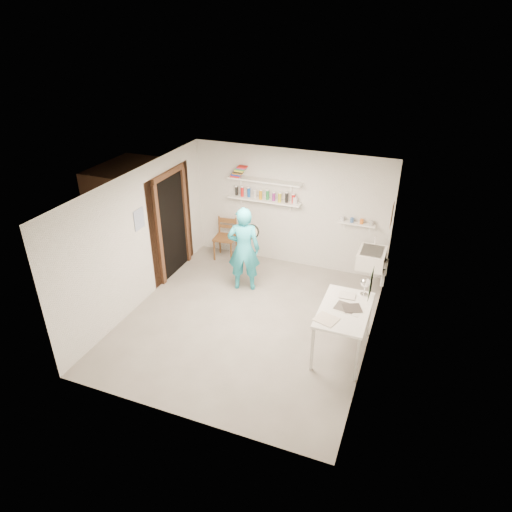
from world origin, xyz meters
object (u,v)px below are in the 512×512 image
(man, at_px, (244,249))
(work_table, at_px, (342,331))
(wooden_chair, at_px, (225,238))
(wall_clock, at_px, (251,232))
(desk_lamp, at_px, (365,283))
(belfast_sink, at_px, (371,258))

(man, distance_m, work_table, 2.45)
(wooden_chair, bearing_deg, wall_clock, -45.88)
(wall_clock, distance_m, desk_lamp, 2.41)
(belfast_sink, relative_size, desk_lamp, 4.01)
(man, xyz_separation_m, desk_lamp, (2.30, -0.71, 0.20))
(work_table, xyz_separation_m, desk_lamp, (0.20, 0.48, 0.62))
(man, xyz_separation_m, work_table, (2.10, -1.19, -0.42))
(belfast_sink, height_order, work_table, belfast_sink)
(belfast_sink, relative_size, work_table, 0.50)
(wall_clock, bearing_deg, belfast_sink, -2.98)
(work_table, height_order, desk_lamp, desk_lamp)
(man, distance_m, desk_lamp, 2.41)
(wall_clock, relative_size, work_table, 0.25)
(belfast_sink, distance_m, desk_lamp, 1.48)
(wooden_chair, height_order, work_table, wooden_chair)
(man, distance_m, wall_clock, 0.35)
(man, relative_size, wooden_chair, 1.77)
(desk_lamp, bearing_deg, belfast_sink, 93.47)
(wooden_chair, bearing_deg, desk_lamp, -33.71)
(man, distance_m, wooden_chair, 1.33)
(wooden_chair, xyz_separation_m, work_table, (2.93, -2.16, -0.07))
(belfast_sink, xyz_separation_m, man, (-2.21, -0.74, 0.12))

